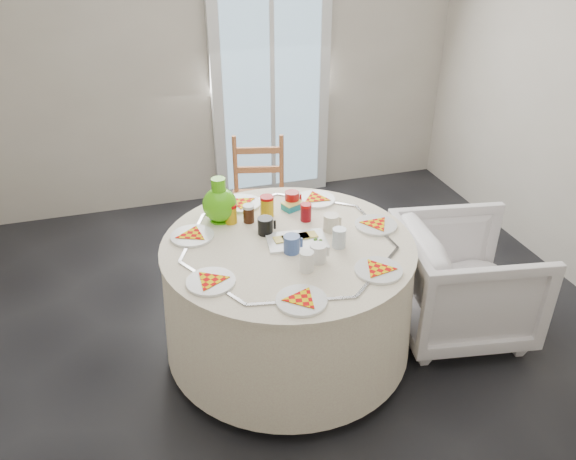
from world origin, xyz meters
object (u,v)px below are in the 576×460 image
object	(u,v)px
green_pitcher	(219,197)
table	(288,296)
wooden_chair	(259,196)
armchair	(464,274)

from	to	relation	value
green_pitcher	table	bearing A→B (deg)	-71.64
table	green_pitcher	bearing A→B (deg)	130.21
wooden_chair	armchair	world-z (taller)	wooden_chair
table	armchair	size ratio (longest dim) A/B	1.82
armchair	wooden_chair	bearing A→B (deg)	47.56
table	wooden_chair	world-z (taller)	wooden_chair
armchair	table	bearing A→B (deg)	93.19
green_pitcher	wooden_chair	bearing A→B (deg)	39.29
table	armchair	distance (m)	1.05
table	green_pitcher	distance (m)	0.67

